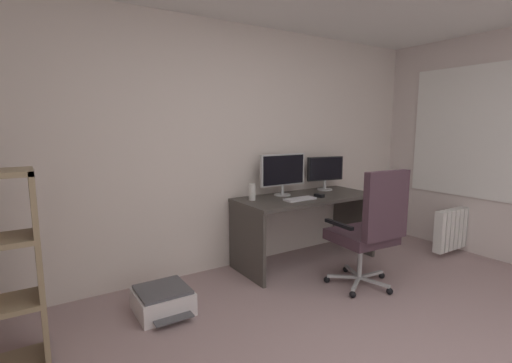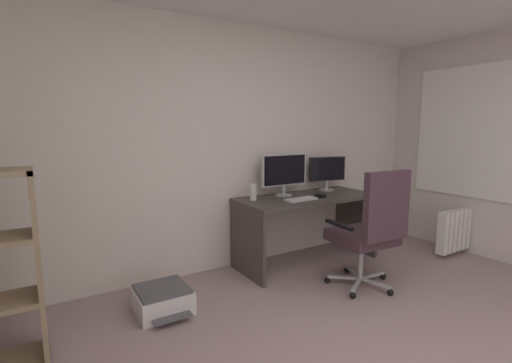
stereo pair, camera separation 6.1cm
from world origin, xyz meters
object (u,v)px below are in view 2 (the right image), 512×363
desk (307,213)px  radiator (463,228)px  computer_mouse (321,196)px  printer (163,299)px  keyboard (301,199)px  monitor_main (284,171)px  monitor_secondary (327,171)px  office_chair (371,227)px  desktop_speaker (253,192)px

desk → radiator: size_ratio=1.77×
computer_mouse → printer: 1.89m
computer_mouse → radiator: 1.83m
desk → keyboard: bearing=-146.0°
monitor_main → monitor_secondary: monitor_main is taller
monitor_main → office_chair: 1.12m
keyboard → desktop_speaker: size_ratio=2.00×
keyboard → radiator: keyboard is taller
desk → desktop_speaker: (-0.61, 0.12, 0.28)m
office_chair → radiator: bearing=3.8°
keyboard → radiator: size_ratio=0.39×
office_chair → printer: size_ratio=2.23×
monitor_secondary → office_chair: size_ratio=0.41×
office_chair → printer: office_chair is taller
monitor_secondary → printer: size_ratio=0.91×
keyboard → printer: keyboard is taller
monitor_secondary → keyboard: (-0.62, -0.30, -0.22)m
monitor_main → monitor_secondary: bearing=0.0°
keyboard → desktop_speaker: 0.50m
desk → monitor_secondary: bearing=21.7°
monitor_secondary → monitor_main: bearing=-180.0°
desktop_speaker → office_chair: 1.19m
desk → office_chair: office_chair is taller
desk → radiator: 1.91m
desk → printer: 1.76m
office_chair → radiator: size_ratio=1.28×
monitor_secondary → radiator: monitor_secondary is taller
monitor_main → computer_mouse: bearing=-48.3°
desk → desktop_speaker: 0.68m
monitor_secondary → keyboard: monitor_secondary is taller
monitor_main → computer_mouse: (0.26, -0.30, -0.25)m
desk → office_chair: size_ratio=1.38×
monitor_main → computer_mouse: size_ratio=5.63×
radiator → printer: bearing=171.7°
desktop_speaker → radiator: size_ratio=0.20×
desktop_speaker → printer: 1.35m
monitor_secondary → radiator: (1.31, -0.91, -0.67)m
desk → printer: desk is taller
monitor_secondary → computer_mouse: monitor_secondary is taller
monitor_secondary → desktop_speaker: 1.05m
monitor_secondary → printer: monitor_secondary is taller
keyboard → radiator: (1.94, -0.61, -0.45)m
office_chair → monitor_main: bearing=102.4°
monitor_main → keyboard: 0.39m
keyboard → office_chair: office_chair is taller
keyboard → desk: bearing=33.7°
printer → radiator: size_ratio=0.58×
monitor_secondary → office_chair: 1.16m
desk → radiator: (1.74, -0.74, -0.25)m
keyboard → office_chair: bearing=-72.8°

